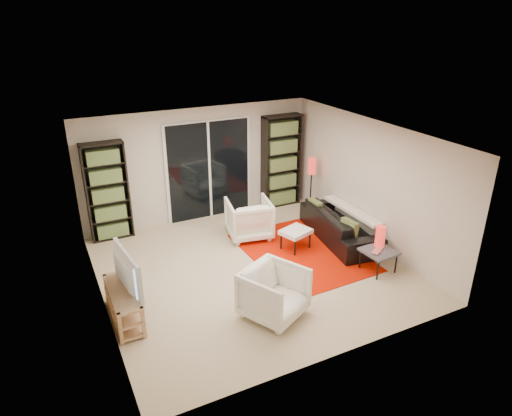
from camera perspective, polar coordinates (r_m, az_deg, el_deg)
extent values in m
plane|color=beige|center=(8.14, -0.64, -7.55)|extent=(5.00, 5.00, 0.00)
cube|color=beige|center=(9.76, -7.10, 5.43)|extent=(5.00, 0.02, 2.40)
cube|color=beige|center=(5.69, 10.45, -8.68)|extent=(5.00, 0.02, 2.40)
cube|color=beige|center=(6.98, -19.53, -3.36)|extent=(0.02, 5.00, 2.40)
cube|color=beige|center=(8.88, 14.02, 3.06)|extent=(0.02, 5.00, 2.40)
cube|color=white|center=(7.20, -0.73, 9.05)|extent=(5.00, 5.00, 0.02)
cube|color=white|center=(9.85, -5.90, 4.72)|extent=(1.92, 0.06, 2.16)
cube|color=black|center=(9.81, -5.83, 4.66)|extent=(1.80, 0.02, 2.10)
cube|color=white|center=(9.81, -5.81, 4.65)|extent=(0.05, 0.02, 2.10)
cube|color=black|center=(9.27, -18.09, 1.95)|extent=(0.80, 0.30, 1.95)
cube|color=olive|center=(9.25, -18.07, 1.91)|extent=(0.70, 0.22, 1.85)
cube|color=black|center=(10.42, 3.16, 5.87)|extent=(0.90, 0.30, 2.10)
cube|color=olive|center=(10.40, 3.22, 5.84)|extent=(0.80, 0.22, 2.00)
cube|color=tan|center=(6.93, -16.40, -9.99)|extent=(0.37, 1.15, 0.04)
cube|color=tan|center=(7.06, -16.19, -11.55)|extent=(0.37, 1.15, 0.03)
cube|color=tan|center=(7.17, -16.01, -12.80)|extent=(0.37, 1.15, 0.04)
cube|color=tan|center=(6.61, -16.58, -14.30)|extent=(0.05, 0.05, 0.50)
cube|color=tan|center=(7.49, -18.18, -9.60)|extent=(0.05, 0.05, 0.50)
cube|color=tan|center=(6.64, -13.91, -13.73)|extent=(0.05, 0.05, 0.50)
cube|color=tan|center=(7.52, -15.84, -9.14)|extent=(0.05, 0.05, 0.50)
imported|color=black|center=(6.77, -16.54, -7.69)|extent=(0.25, 1.05, 0.60)
cube|color=red|center=(8.68, 5.73, -5.51)|extent=(1.98, 2.63, 0.01)
imported|color=black|center=(9.16, 10.44, -2.05)|extent=(1.12, 2.20, 0.61)
imported|color=white|center=(9.07, -0.89, -1.32)|extent=(0.98, 1.00, 0.78)
imported|color=white|center=(6.80, 2.28, -10.60)|extent=(1.11, 1.12, 0.77)
cube|color=white|center=(8.64, 4.99, -2.98)|extent=(0.64, 0.58, 0.08)
cylinder|color=black|center=(8.48, 4.89, -5.01)|extent=(0.04, 0.04, 0.32)
cylinder|color=black|center=(8.68, 3.15, -4.24)|extent=(0.04, 0.04, 0.32)
cylinder|color=black|center=(8.78, 6.73, -4.07)|extent=(0.04, 0.04, 0.32)
cylinder|color=black|center=(8.97, 5.00, -3.34)|extent=(0.04, 0.04, 0.32)
cube|color=#4C4B51|center=(8.16, 15.13, -5.26)|extent=(0.57, 0.57, 0.04)
cylinder|color=black|center=(7.99, 14.99, -7.47)|extent=(0.03, 0.03, 0.38)
cylinder|color=black|center=(8.25, 12.90, -6.22)|extent=(0.03, 0.03, 0.38)
cylinder|color=black|center=(8.27, 17.09, -6.61)|extent=(0.03, 0.03, 0.38)
cylinder|color=black|center=(8.52, 15.01, -5.43)|extent=(0.03, 0.03, 0.38)
imported|color=silver|center=(8.10, 15.20, -5.25)|extent=(0.36, 0.32, 0.02)
cylinder|color=red|center=(8.21, 15.27, -3.44)|extent=(0.17, 0.17, 0.38)
cylinder|color=black|center=(10.32, 6.70, -0.57)|extent=(0.19, 0.19, 0.03)
cylinder|color=black|center=(10.14, 6.83, 1.86)|extent=(0.03, 0.03, 0.97)
cylinder|color=red|center=(9.93, 7.00, 5.25)|extent=(0.17, 0.17, 0.35)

